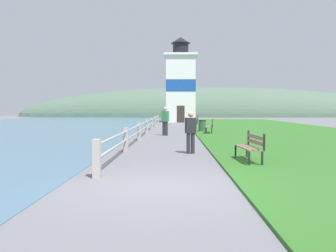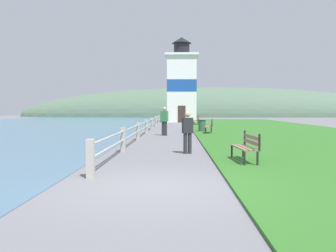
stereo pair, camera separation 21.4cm
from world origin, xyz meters
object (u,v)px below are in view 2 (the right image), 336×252
(person_strolling, at_px, (164,120))
(person_by_railing, at_px, (188,131))
(lighthouse, at_px, (182,85))
(park_bench_far, at_px, (197,120))
(trash_bin, at_px, (202,126))
(park_bench_near, at_px, (247,145))
(park_bench_midway, at_px, (210,126))

(person_strolling, bearing_deg, person_by_railing, -146.64)
(lighthouse, distance_m, person_by_railing, 32.52)
(lighthouse, relative_size, person_strolling, 5.87)
(park_bench_far, bearing_deg, trash_bin, 95.46)
(lighthouse, distance_m, person_strolling, 23.43)
(lighthouse, distance_m, trash_bin, 20.01)
(trash_bin, bearing_deg, person_strolling, -125.25)
(lighthouse, xyz_separation_m, person_by_railing, (-0.12, -32.30, -3.73))
(park_bench_near, height_order, trash_bin, park_bench_near)
(person_by_railing, bearing_deg, park_bench_far, -20.03)
(park_bench_midway, bearing_deg, lighthouse, -79.40)
(lighthouse, bearing_deg, park_bench_far, -79.89)
(person_strolling, bearing_deg, lighthouse, 22.88)
(trash_bin, bearing_deg, lighthouse, 93.61)
(park_bench_midway, height_order, park_bench_far, same)
(park_bench_far, height_order, trash_bin, park_bench_far)
(park_bench_far, height_order, person_by_railing, person_by_railing)
(lighthouse, height_order, person_by_railing, lighthouse)
(person_by_railing, bearing_deg, person_strolling, -9.00)
(park_bench_midway, distance_m, person_strolling, 3.35)
(park_bench_near, relative_size, park_bench_midway, 1.00)
(park_bench_near, bearing_deg, trash_bin, -92.51)
(park_bench_midway, bearing_deg, park_bench_far, -83.03)
(trash_bin, bearing_deg, park_bench_near, -88.58)
(person_strolling, relative_size, person_by_railing, 1.15)
(park_bench_far, distance_m, lighthouse, 9.24)
(lighthouse, bearing_deg, trash_bin, -86.39)
(person_by_railing, bearing_deg, park_bench_near, -159.64)
(park_bench_near, relative_size, lighthouse, 0.17)
(park_bench_far, distance_m, person_by_railing, 24.16)
(park_bench_midway, bearing_deg, trash_bin, -72.62)
(park_bench_midway, relative_size, lighthouse, 0.17)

